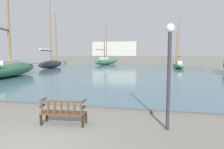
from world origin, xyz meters
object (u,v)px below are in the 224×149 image
Objects in this scene: park_bench at (63,112)px; sailboat_nearest_starboard at (9,67)px; sailboat_far_starboard at (51,63)px; sailboat_centre_channel at (106,61)px; lamp_post at (169,65)px; sailboat_nearest_port at (178,65)px.

sailboat_nearest_starboard reaches higher than park_bench.
sailboat_far_starboard reaches higher than park_bench.
lamp_post is (11.95, -38.38, 1.29)m from sailboat_centre_channel.
sailboat_centre_channel is at bearing 102.11° from park_bench.
lamp_post reaches higher than park_bench.
sailboat_far_starboard is 14.38m from sailboat_centre_channel.
sailboat_nearest_starboard is 26.18m from sailboat_nearest_port.
lamp_post is (16.17, -12.06, 1.08)m from sailboat_nearest_starboard.
sailboat_centre_channel is 40.22m from lamp_post.
sailboat_nearest_port is 2.29× the size of lamp_post.
sailboat_far_starboard is at bearing 120.29° from park_bench.
sailboat_nearest_port is at bearing 83.58° from lamp_post.
lamp_post is (-3.32, -29.54, 1.52)m from sailboat_nearest_port.
sailboat_nearest_port reaches higher than lamp_post.
lamp_post is at bearing -36.72° from sailboat_nearest_starboard.
sailboat_nearest_port is 17.65m from sailboat_centre_channel.
park_bench is 30.66m from sailboat_nearest_port.
sailboat_nearest_starboard is 1.89× the size of sailboat_nearest_port.
sailboat_far_starboard is 3.37× the size of lamp_post.
sailboat_nearest_starboard is (-12.53, 12.39, 0.63)m from park_bench.
sailboat_far_starboard is at bearing -118.89° from sailboat_centre_channel.
lamp_post is (3.64, 0.32, 1.71)m from park_bench.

